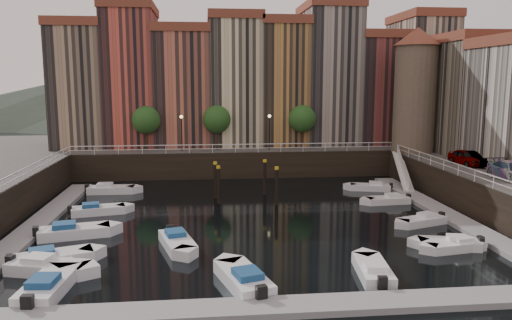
{
  "coord_description": "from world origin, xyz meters",
  "views": [
    {
      "loc": [
        -3.42,
        -39.4,
        10.97
      ],
      "look_at": [
        1.08,
        4.0,
        4.05
      ],
      "focal_mm": 35.0,
      "sensor_mm": 36.0,
      "label": 1
    }
  ],
  "objects": [
    {
      "name": "ground",
      "position": [
        0.0,
        0.0,
        0.0
      ],
      "size": [
        200.0,
        200.0,
        0.0
      ],
      "primitive_type": "plane",
      "color": "black",
      "rests_on": "ground"
    },
    {
      "name": "quay_far",
      "position": [
        0.0,
        26.0,
        1.5
      ],
      "size": [
        80.0,
        20.0,
        3.0
      ],
      "primitive_type": "cube",
      "color": "black",
      "rests_on": "ground"
    },
    {
      "name": "dock_left",
      "position": [
        -16.2,
        -1.0,
        0.17
      ],
      "size": [
        2.0,
        28.0,
        0.35
      ],
      "primitive_type": "cube",
      "color": "gray",
      "rests_on": "ground"
    },
    {
      "name": "dock_right",
      "position": [
        16.2,
        -1.0,
        0.17
      ],
      "size": [
        2.0,
        28.0,
        0.35
      ],
      "primitive_type": "cube",
      "color": "gray",
      "rests_on": "ground"
    },
    {
      "name": "dock_near",
      "position": [
        0.0,
        -17.0,
        0.17
      ],
      "size": [
        30.0,
        2.0,
        0.35
      ],
      "primitive_type": "cube",
      "color": "gray",
      "rests_on": "ground"
    },
    {
      "name": "mountains",
      "position": [
        1.72,
        110.0,
        7.92
      ],
      "size": [
        145.0,
        100.0,
        18.0
      ],
      "color": "#2D382D",
      "rests_on": "ground"
    },
    {
      "name": "far_terrace",
      "position": [
        3.31,
        23.5,
        10.95
      ],
      "size": [
        48.7,
        10.3,
        17.5
      ],
      "color": "#9A7E62",
      "rests_on": "quay_far"
    },
    {
      "name": "corner_tower",
      "position": [
        20.0,
        14.5,
        10.19
      ],
      "size": [
        5.2,
        5.2,
        13.8
      ],
      "color": "#6B5B4C",
      "rests_on": "quay_right"
    },
    {
      "name": "promenade_trees",
      "position": [
        -1.33,
        18.2,
        6.58
      ],
      "size": [
        21.2,
        3.2,
        5.2
      ],
      "color": "black",
      "rests_on": "quay_far"
    },
    {
      "name": "street_lamps",
      "position": [
        -1.0,
        17.2,
        5.9
      ],
      "size": [
        10.36,
        0.36,
        4.18
      ],
      "color": "black",
      "rests_on": "quay_far"
    },
    {
      "name": "railings",
      "position": [
        0.0,
        4.88,
        3.79
      ],
      "size": [
        36.08,
        34.04,
        0.52
      ],
      "color": "white",
      "rests_on": "ground"
    },
    {
      "name": "gangway",
      "position": [
        17.1,
        10.0,
        1.92
      ],
      "size": [
        2.78,
        8.32,
        3.73
      ],
      "color": "white",
      "rests_on": "ground"
    },
    {
      "name": "mooring_pilings",
      "position": [
        0.12,
        5.76,
        1.65
      ],
      "size": [
        5.72,
        4.52,
        3.78
      ],
      "color": "black",
      "rests_on": "ground"
    },
    {
      "name": "boat_left_0",
      "position": [
        -12.58,
        -10.96,
        0.38
      ],
      "size": [
        5.05,
        3.0,
        1.13
      ],
      "rotation": [
        0.0,
        0.0,
        -0.28
      ],
      "color": "silver",
      "rests_on": "ground"
    },
    {
      "name": "boat_left_1",
      "position": [
        -12.79,
        -9.41,
        0.37
      ],
      "size": [
        4.94,
        3.18,
        1.11
      ],
      "rotation": [
        0.0,
        0.0,
        0.34
      ],
      "color": "silver",
      "rests_on": "ground"
    },
    {
      "name": "boat_left_2",
      "position": [
        -12.87,
        -4.08,
        0.4
      ],
      "size": [
        5.27,
        2.91,
        1.18
      ],
      "rotation": [
        0.0,
        0.0,
        0.23
      ],
      "color": "silver",
      "rests_on": "ground"
    },
    {
      "name": "boat_left_3",
      "position": [
        -12.46,
        2.1,
        0.35
      ],
      "size": [
        4.65,
        2.54,
        1.04
      ],
      "rotation": [
        0.0,
        0.0,
        0.22
      ],
      "color": "silver",
      "rests_on": "ground"
    },
    {
      "name": "boat_left_4",
      "position": [
        -12.82,
        10.07,
        0.37
      ],
      "size": [
        4.76,
        1.8,
        1.09
      ],
      "rotation": [
        0.0,
        0.0,
        -0.02
      ],
      "color": "silver",
      "rests_on": "ground"
    },
    {
      "name": "boat_right_0",
      "position": [
        12.85,
        -9.55,
        0.32
      ],
      "size": [
        4.19,
        2.13,
        0.94
      ],
      "rotation": [
        0.0,
        0.0,
        3.32
      ],
      "color": "silver",
      "rests_on": "ground"
    },
    {
      "name": "boat_right_1",
      "position": [
        12.69,
        -9.15,
        0.32
      ],
      "size": [
        4.25,
        2.37,
        0.95
      ],
      "rotation": [
        0.0,
        0.0,
        2.91
      ],
      "color": "silver",
      "rests_on": "ground"
    },
    {
      "name": "boat_right_2",
      "position": [
        13.25,
        -3.67,
        0.32
      ],
      "size": [
        4.19,
        2.67,
        0.94
      ],
      "rotation": [
        0.0,
        0.0,
        3.47
      ],
      "color": "silver",
      "rests_on": "ground"
    },
    {
      "name": "boat_right_3",
      "position": [
        13.09,
        3.15,
        0.32
      ],
      "size": [
        4.19,
        1.82,
        0.95
      ],
      "rotation": [
        0.0,
        0.0,
        3.22
      ],
      "color": "silver",
      "rests_on": "ground"
    },
    {
      "name": "boat_right_4",
      "position": [
        13.34,
        8.67,
        0.32
      ],
      "size": [
        4.29,
        2.48,
        0.96
      ],
      "rotation": [
        0.0,
        0.0,
        2.88
      ],
      "color": "silver",
      "rests_on": "ground"
    },
    {
      "name": "boat_near_0",
      "position": [
        -11.68,
        -13.8,
        0.4
      ],
      "size": [
        2.29,
        5.26,
        1.19
      ],
      "rotation": [
        0.0,
        0.0,
        1.49
      ],
      "color": "silver",
      "rests_on": "ground"
    },
    {
      "name": "boat_near_1",
      "position": [
        -1.43,
        -13.95,
        0.4
      ],
      "size": [
        3.16,
        5.3,
        1.19
      ],
      "rotation": [
        0.0,
        0.0,
        1.85
      ],
      "color": "silver",
      "rests_on": "ground"
    },
    {
      "name": "boat_near_3",
      "position": [
        5.97,
        -13.35,
        0.36
      ],
      "size": [
        2.17,
        4.71,
        1.06
      ],
      "rotation": [
        0.0,
        0.0,
        1.45
      ],
      "color": "silver",
      "rests_on": "ground"
    },
    {
      "name": "car_a",
      "position": [
        21.17,
        4.85,
        3.72
      ],
      "size": [
        1.99,
        4.36,
        1.45
      ],
      "primitive_type": "imported",
      "rotation": [
        0.0,
        0.0,
        0.07
      ],
      "color": "gray",
      "rests_on": "quay_right"
    },
    {
      "name": "car_b",
      "position": [
        21.83,
        4.47,
        3.67
      ],
      "size": [
        2.03,
        4.24,
        1.34
      ],
      "primitive_type": "imported",
      "rotation": [
        0.0,
        0.0,
        0.15
      ],
      "color": "gray",
      "rests_on": "quay_right"
    },
    {
      "name": "boat_extra_354",
      "position": [
        -5.37,
        -7.05,
        0.37
      ],
      "size": [
        2.86,
        4.89,
        1.1
      ],
      "rotation": [
        0.0,
        0.0,
        4.98
      ],
      "color": "silver",
      "rests_on": "ground"
    }
  ]
}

